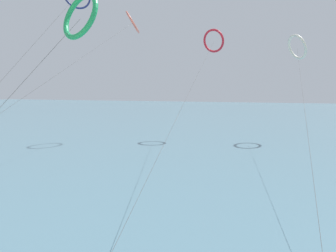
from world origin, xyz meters
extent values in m
cube|color=slate|center=(0.00, 107.78, 0.04)|extent=(400.00, 200.00, 0.08)
cylinder|color=#3F3F3F|center=(-18.01, 25.94, 10.76)|extent=(0.31, 24.52, 21.54)
torus|color=#199351|center=(-7.56, 23.09, 14.91)|extent=(4.46, 3.14, 4.00)
torus|color=red|center=(-2.82, 58.91, 17.85)|extent=(4.55, 2.91, 4.26)
cylinder|color=#3F3F3F|center=(-1.61, 36.10, 8.82)|extent=(2.44, 45.64, 17.67)
torus|color=silver|center=(11.72, 60.77, 16.38)|extent=(4.33, 5.13, 4.42)
cylinder|color=#3F3F3F|center=(10.65, 35.85, 8.08)|extent=(2.15, 49.86, 16.19)
torus|color=#EA7260|center=(-16.69, 53.60, 21.00)|extent=(3.88, 5.04, 3.93)
cylinder|color=#3F3F3F|center=(-16.96, 31.47, 10.44)|extent=(0.57, 44.28, 20.89)
camera|label=1|loc=(7.12, 0.74, 9.11)|focal=32.98mm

